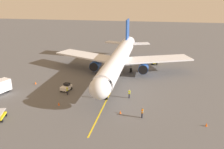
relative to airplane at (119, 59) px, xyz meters
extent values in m
plane|color=#565659|center=(0.76, 0.07, -4.00)|extent=(220.00, 220.00, 0.00)
cube|color=yellow|center=(0.00, 6.28, -4.00)|extent=(0.92, 40.00, 0.01)
cylinder|color=silver|center=(0.00, 0.28, 0.10)|extent=(4.38, 34.06, 3.80)
ellipsoid|color=silver|center=(0.32, 18.48, 0.10)|extent=(3.68, 4.06, 3.61)
cone|color=silver|center=(-0.31, -18.22, 0.10)|extent=(3.47, 3.06, 3.42)
cube|color=black|center=(0.29, 17.08, 0.65)|extent=(3.26, 1.65, 0.90)
cube|color=silver|center=(-8.58, -3.30, -0.50)|extent=(17.78, 10.97, 0.36)
cylinder|color=#1E479E|center=(-5.81, -0.62, -2.00)|extent=(2.36, 3.44, 2.30)
cylinder|color=black|center=(-5.78, 1.13, -2.00)|extent=(2.10, 0.24, 2.10)
cube|color=silver|center=(8.47, -3.59, -0.50)|extent=(17.73, 11.44, 0.36)
cylinder|color=#1E479E|center=(5.79, -0.82, -2.00)|extent=(2.36, 3.44, 2.30)
cylinder|color=black|center=(5.82, 0.93, -2.00)|extent=(2.10, 0.24, 2.10)
cube|color=#1E479E|center=(-0.26, -15.22, 3.90)|extent=(0.44, 4.81, 7.20)
cube|color=silver|center=(-3.45, -14.86, 0.70)|extent=(6.82, 4.17, 0.24)
cube|color=silver|center=(2.95, -14.97, 0.70)|extent=(6.83, 4.35, 0.24)
cylinder|color=slate|center=(0.24, 13.78, -2.27)|extent=(0.24, 0.24, 2.77)
cylinder|color=black|center=(0.24, 13.78, -3.65)|extent=(0.46, 0.71, 0.70)
cylinder|color=slate|center=(-2.65, -2.67, -2.07)|extent=(0.24, 0.24, 2.77)
cylinder|color=black|center=(-2.65, -2.67, -3.45)|extent=(0.47, 1.11, 1.10)
cylinder|color=slate|center=(2.55, -2.76, -2.07)|extent=(0.24, 0.24, 2.77)
cylinder|color=black|center=(2.55, -2.76, -3.45)|extent=(0.47, 1.11, 1.10)
cylinder|color=#23232D|center=(-3.87, 12.50, -3.56)|extent=(0.26, 0.26, 0.88)
cube|color=#D8EA19|center=(-3.87, 12.50, -2.82)|extent=(0.39, 0.25, 0.60)
cube|color=silver|center=(-3.87, 12.50, -2.82)|extent=(0.41, 0.26, 0.10)
sphere|color=tan|center=(-3.87, 12.50, -2.40)|extent=(0.22, 0.22, 0.22)
cylinder|color=#23232D|center=(8.05, 13.01, -3.56)|extent=(0.26, 0.26, 0.88)
cube|color=#D8EA19|center=(8.05, 13.01, -2.82)|extent=(0.31, 0.42, 0.60)
cube|color=silver|center=(8.05, 13.01, -2.82)|extent=(0.32, 0.44, 0.10)
sphere|color=tan|center=(8.05, 13.01, -2.40)|extent=(0.22, 0.22, 0.22)
cylinder|color=#23232D|center=(-6.64, 19.49, -3.56)|extent=(0.26, 0.26, 0.88)
cube|color=orange|center=(-6.64, 19.49, -2.82)|extent=(0.28, 0.41, 0.60)
cube|color=silver|center=(-6.64, 19.49, -2.82)|extent=(0.30, 0.43, 0.10)
sphere|color=brown|center=(-6.64, 19.49, -2.40)|extent=(0.22, 0.22, 0.22)
cube|color=white|center=(8.99, 11.07, -3.35)|extent=(1.95, 2.56, 0.70)
cube|color=black|center=(8.93, 10.78, -2.75)|extent=(1.26, 1.11, 0.50)
cylinder|color=black|center=(8.52, 11.99, -3.70)|extent=(0.37, 0.64, 0.60)
cylinder|color=black|center=(9.80, 11.72, -3.70)|extent=(0.37, 0.64, 0.60)
cylinder|color=black|center=(8.19, 10.42, -3.70)|extent=(0.37, 0.64, 0.60)
cylinder|color=black|center=(9.46, 10.15, -3.70)|extent=(0.37, 0.64, 0.60)
cube|color=yellow|center=(-8.24, -11.09, -3.38)|extent=(1.71, 2.34, 0.60)
cube|color=black|center=(-8.39, -9.49, -2.48)|extent=(1.26, 3.82, 1.61)
cylinder|color=black|center=(-9.00, -10.01, -3.68)|extent=(0.31, 0.66, 0.64)
cylinder|color=black|center=(-7.70, -9.88, -3.68)|extent=(0.31, 0.66, 0.64)
cylinder|color=black|center=(-8.85, -11.50, -3.68)|extent=(0.31, 0.66, 0.64)
cylinder|color=black|center=(-7.56, -11.37, -3.68)|extent=(0.31, 0.66, 0.64)
cube|color=silver|center=(21.11, 14.49, -2.48)|extent=(3.15, 4.08, 2.20)
cylinder|color=black|center=(20.14, 13.78, -3.58)|extent=(0.53, 0.87, 0.84)
cylinder|color=black|center=(21.36, 13.32, -3.58)|extent=(0.53, 0.87, 0.84)
cylinder|color=slate|center=(14.31, 24.78, -3.04)|extent=(0.06, 0.06, 0.55)
cylinder|color=slate|center=(14.93, 22.47, -3.04)|extent=(0.06, 0.06, 0.55)
cylinder|color=black|center=(14.34, 24.54, -3.78)|extent=(0.36, 0.49, 0.44)
cylinder|color=black|center=(14.84, 22.70, -3.78)|extent=(0.36, 0.49, 0.44)
cone|color=#F2590F|center=(7.98, 17.53, -3.73)|extent=(0.32, 0.32, 0.55)
cone|color=#F2590F|center=(-3.07, 18.64, -3.73)|extent=(0.32, 0.32, 0.55)
cone|color=#F2590F|center=(16.80, 8.78, -3.73)|extent=(0.32, 0.32, 0.55)
cone|color=#F2590F|center=(-16.15, 20.36, -3.73)|extent=(0.32, 0.32, 0.55)
camera|label=1|loc=(-7.72, 53.19, 14.86)|focal=38.32mm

